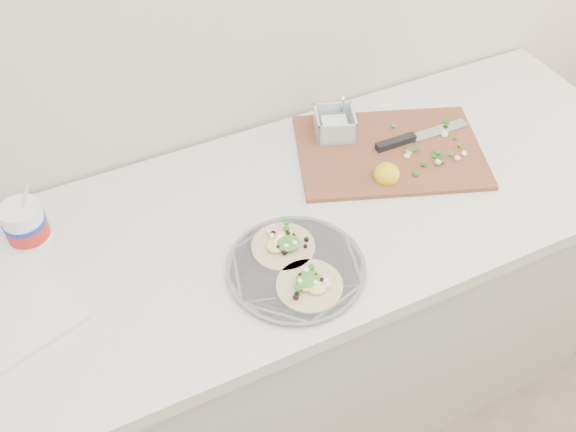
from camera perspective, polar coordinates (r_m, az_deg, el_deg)
name	(u,v)px	position (r m, az deg, el deg)	size (l,w,h in m)	color
counter	(197,357)	(1.78, -8.06, -12.34)	(2.44, 0.66, 0.90)	beige
taco_plate	(296,265)	(1.35, 0.71, -4.41)	(0.30, 0.30, 0.04)	slate
tub	(25,222)	(1.48, -22.30, -0.48)	(0.09, 0.09, 0.21)	white
cutboard	(386,145)	(1.65, 8.72, 6.23)	(0.54, 0.46, 0.07)	brown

